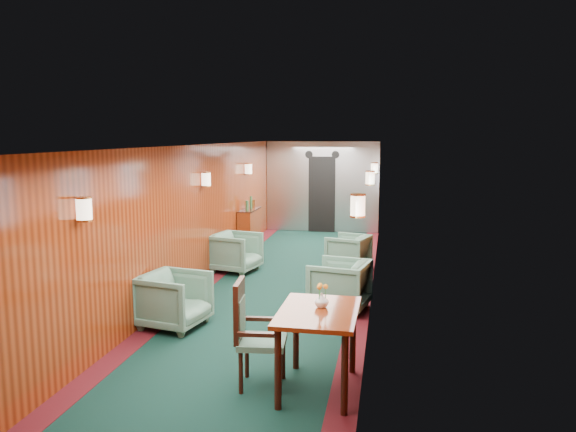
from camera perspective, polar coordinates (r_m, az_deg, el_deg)
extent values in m
plane|color=black|center=(9.36, -0.84, -7.66)|extent=(12.00, 12.00, 0.00)
cube|color=beige|center=(9.00, -0.87, 6.88)|extent=(3.00, 12.00, 0.10)
cube|color=beige|center=(9.00, -0.87, 6.94)|extent=(1.20, 12.00, 0.06)
cube|color=maroon|center=(15.00, 3.53, 3.02)|extent=(3.00, 0.10, 2.40)
cube|color=maroon|center=(3.59, -20.14, -14.69)|extent=(3.00, 0.10, 2.40)
cube|color=maroon|center=(9.50, -9.77, -0.13)|extent=(0.10, 12.00, 2.40)
cube|color=maroon|center=(8.94, 8.62, -0.63)|extent=(0.10, 12.00, 2.40)
cube|color=#420D13|center=(9.70, -8.76, -7.17)|extent=(0.30, 12.00, 0.01)
cube|color=#420D13|center=(9.21, 7.52, -7.98)|extent=(0.30, 12.00, 0.01)
cube|color=#B7B9BF|center=(14.92, 3.50, 2.99)|extent=(2.98, 0.12, 2.38)
cube|color=black|center=(14.86, 3.45, 2.20)|extent=(0.70, 0.06, 2.00)
cylinder|color=black|center=(14.84, 2.14, 6.27)|extent=(0.20, 0.04, 0.20)
cylinder|color=black|center=(14.76, 4.85, 6.23)|extent=(0.20, 0.04, 0.20)
cube|color=silver|center=(5.46, 7.53, -3.64)|extent=(0.02, 1.10, 0.80)
cube|color=slate|center=(5.46, 7.44, -3.64)|extent=(0.01, 0.96, 0.66)
cube|color=silver|center=(7.92, 8.38, 0.06)|extent=(0.02, 1.10, 0.80)
cube|color=slate|center=(7.92, 8.33, 0.06)|extent=(0.01, 0.96, 0.66)
cube|color=silver|center=(10.40, 8.83, 2.00)|extent=(0.02, 1.10, 0.80)
cube|color=slate|center=(10.40, 8.79, 2.00)|extent=(0.01, 0.96, 0.66)
cube|color=silver|center=(12.88, 9.11, 3.19)|extent=(0.02, 1.10, 0.80)
cube|color=slate|center=(12.88, 9.07, 3.19)|extent=(0.01, 0.96, 0.66)
cylinder|color=#F4E1BF|center=(6.23, -20.02, 0.68)|extent=(0.16, 0.16, 0.24)
cylinder|color=#AD7330|center=(6.24, -19.96, -0.41)|extent=(0.17, 0.17, 0.02)
cylinder|color=#F4E1BF|center=(6.19, 7.11, 1.07)|extent=(0.16, 0.16, 0.24)
cylinder|color=#AD7330|center=(6.21, 7.09, -0.03)|extent=(0.17, 0.17, 0.02)
cylinder|color=#F4E1BF|center=(9.87, -8.32, 3.72)|extent=(0.16, 0.16, 0.24)
cylinder|color=#AD7330|center=(9.88, -8.31, 3.03)|extent=(0.17, 0.17, 0.02)
cylinder|color=#F4E1BF|center=(10.17, 8.34, 3.85)|extent=(0.16, 0.16, 0.24)
cylinder|color=#AD7330|center=(10.18, 8.33, 3.18)|extent=(0.17, 0.17, 0.02)
cylinder|color=#F4E1BF|center=(12.75, -4.05, 4.80)|extent=(0.16, 0.16, 0.24)
cylinder|color=#AD7330|center=(12.75, -4.04, 4.26)|extent=(0.17, 0.17, 0.02)
cylinder|color=#F4E1BF|center=(13.16, 8.78, 4.83)|extent=(0.16, 0.16, 0.24)
cylinder|color=#AD7330|center=(13.17, 8.77, 4.31)|extent=(0.17, 0.17, 0.02)
cube|color=maroon|center=(5.68, 3.10, -9.75)|extent=(0.80, 1.13, 0.04)
cylinder|color=#33130B|center=(5.44, -1.03, -15.30)|extent=(0.07, 0.07, 0.79)
cylinder|color=#33130B|center=(5.35, 5.77, -15.74)|extent=(0.07, 0.07, 0.79)
cylinder|color=#33130B|center=(6.31, 0.81, -11.88)|extent=(0.07, 0.07, 0.79)
cylinder|color=#33130B|center=(6.24, 6.60, -12.18)|extent=(0.07, 0.07, 0.79)
cube|color=#204C3F|center=(5.87, -2.60, -12.66)|extent=(0.51, 0.51, 0.06)
cube|color=#33130B|center=(5.80, -4.97, -9.53)|extent=(0.09, 0.43, 0.61)
cube|color=#204C3F|center=(5.81, -4.71, -10.11)|extent=(0.05, 0.33, 0.37)
cube|color=#33130B|center=(5.60, -2.93, -11.94)|extent=(0.43, 0.09, 0.04)
cube|color=#33130B|center=(6.04, -2.32, -10.41)|extent=(0.43, 0.09, 0.04)
cylinder|color=#33130B|center=(5.82, -4.82, -15.56)|extent=(0.05, 0.05, 0.44)
cylinder|color=#33130B|center=(5.77, -0.85, -15.74)|extent=(0.05, 0.05, 0.44)
cylinder|color=#33130B|center=(6.17, -4.20, -14.12)|extent=(0.05, 0.05, 0.44)
cylinder|color=#33130B|center=(6.13, -0.48, -14.27)|extent=(0.05, 0.05, 0.44)
cube|color=maroon|center=(12.68, -3.96, -1.36)|extent=(0.30, 1.00, 0.90)
cube|color=#33130B|center=(12.61, -3.93, 0.66)|extent=(0.32, 1.02, 0.02)
cylinder|color=#2A5530|center=(12.35, -4.18, 1.06)|extent=(0.07, 0.07, 0.22)
cylinder|color=#2A5530|center=(12.69, -3.79, 1.39)|extent=(0.06, 0.06, 0.28)
cylinder|color=#AD7330|center=(12.88, -3.57, 1.28)|extent=(0.08, 0.08, 0.18)
imported|color=silver|center=(5.74, 3.43, -8.54)|extent=(0.18, 0.18, 0.15)
imported|color=#204C3F|center=(7.75, -11.48, -8.36)|extent=(0.96, 0.94, 0.74)
imported|color=#204C3F|center=(10.63, -5.31, -3.69)|extent=(0.98, 0.96, 0.74)
imported|color=#204C3F|center=(8.36, 5.24, -7.00)|extent=(0.96, 0.94, 0.75)
imported|color=#204C3F|center=(10.86, 6.14, -3.64)|extent=(0.92, 0.91, 0.67)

